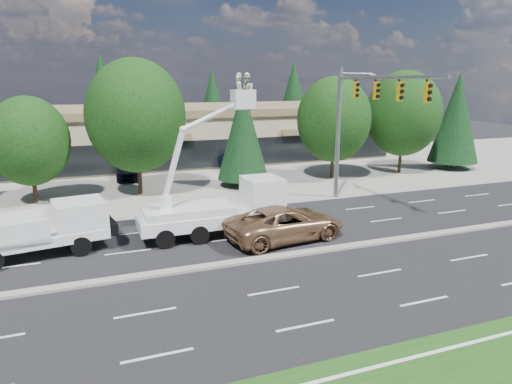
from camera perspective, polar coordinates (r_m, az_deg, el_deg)
name	(u,v)px	position (r m, az deg, el deg)	size (l,w,h in m)	color
ground	(247,262)	(21.24, -1.14, -8.74)	(140.00, 140.00, 0.00)	black
concrete_apron	(169,178)	(39.89, -10.78, 1.75)	(140.00, 22.00, 0.01)	gray
road_median	(247,261)	(21.21, -1.14, -8.59)	(120.00, 0.55, 0.12)	gray
strip_mall	(151,133)	(49.21, -12.98, 7.22)	(50.40, 15.40, 5.50)	tan
tree_front_c	(29,141)	(33.92, -26.49, 5.70)	(5.20, 5.20, 7.21)	#332114
tree_front_d	(136,116)	(33.78, -14.77, 9.17)	(7.01, 7.01, 9.72)	#332114
tree_front_e	(243,132)	(35.64, -1.65, 7.49)	(4.02, 4.02, 7.92)	#332114
tree_front_f	(334,119)	(38.90, 9.70, 8.93)	(6.15, 6.15, 8.53)	#332114
tree_front_g	(403,114)	(42.82, 17.95, 9.31)	(6.53, 6.53, 9.06)	#332114
tree_front_h	(456,118)	(46.81, 23.75, 8.51)	(4.53, 4.53, 8.93)	#332114
tree_back_b	(103,97)	(60.60, -18.58, 11.21)	(5.85, 5.85, 11.53)	#332114
tree_back_c	(213,103)	(62.79, -5.43, 11.04)	(4.94, 4.94, 9.75)	#332114
tree_back_d	(294,97)	(66.93, 4.73, 11.73)	(5.51, 5.51, 10.87)	#332114
signal_mast	(357,114)	(30.51, 12.46, 9.54)	(2.76, 10.16, 9.00)	gray
utility_pickup	(47,234)	(24.04, -24.63, -4.78)	(6.63, 3.34, 2.43)	white
bucket_truck	(223,202)	(24.50, -4.10, -1.20)	(7.76, 2.56, 8.52)	white
traffic_cone_b	(171,238)	(23.74, -10.58, -5.63)	(0.40, 0.40, 0.70)	orange
traffic_cone_c	(245,226)	(25.14, -1.36, -4.29)	(0.40, 0.40, 0.70)	orange
minivan	(285,223)	(23.89, 3.65, -3.93)	(2.93, 6.35, 1.76)	#976C49
parked_car_west	(129,169)	(40.31, -15.63, 2.82)	(1.98, 4.93, 1.68)	black
parked_car_east	(239,163)	(41.87, -2.13, 3.70)	(1.76, 5.05, 1.66)	black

